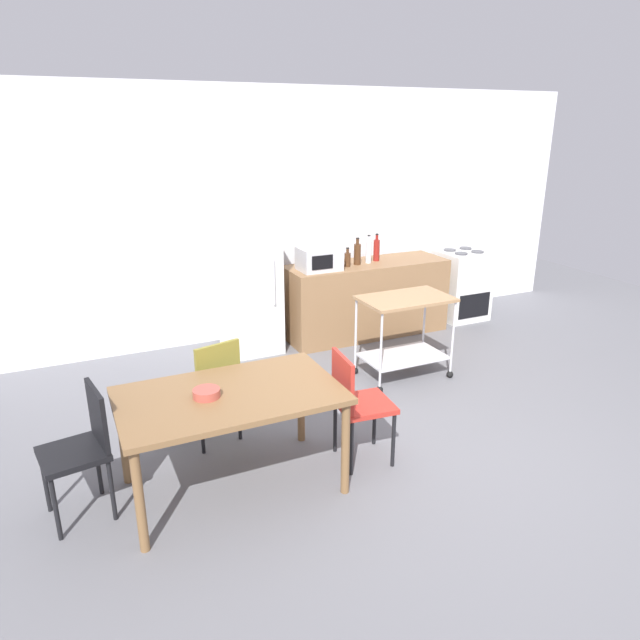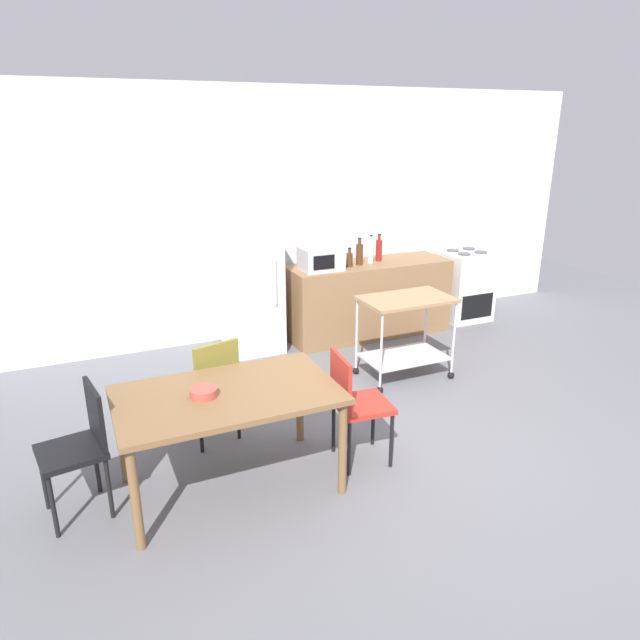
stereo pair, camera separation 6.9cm
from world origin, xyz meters
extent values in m
plane|color=slate|center=(0.00, 0.00, 0.00)|extent=(12.00, 12.00, 0.00)
cube|color=white|center=(0.00, 3.20, 1.45)|extent=(8.40, 0.12, 2.90)
cube|color=olive|center=(0.90, 2.60, 0.45)|extent=(2.00, 0.64, 0.90)
cube|color=brown|center=(-1.51, 0.22, 0.73)|extent=(1.50, 0.90, 0.04)
cylinder|color=brown|center=(-2.20, -0.17, 0.35)|extent=(0.06, 0.06, 0.71)
cylinder|color=brown|center=(-0.82, -0.17, 0.35)|extent=(0.06, 0.06, 0.71)
cylinder|color=brown|center=(-2.20, 0.61, 0.35)|extent=(0.06, 0.06, 0.71)
cylinder|color=brown|center=(-0.82, 0.61, 0.35)|extent=(0.06, 0.06, 0.71)
cube|color=black|center=(-2.53, 0.35, 0.47)|extent=(0.46, 0.46, 0.04)
cube|color=black|center=(-2.35, 0.38, 0.69)|extent=(0.09, 0.38, 0.40)
cylinder|color=black|center=(-2.73, 0.49, 0.23)|extent=(0.03, 0.03, 0.45)
cylinder|color=black|center=(-2.67, 0.15, 0.23)|extent=(0.03, 0.03, 0.45)
cylinder|color=black|center=(-2.39, 0.54, 0.23)|extent=(0.03, 0.03, 0.45)
cylinder|color=black|center=(-2.33, 0.21, 0.23)|extent=(0.03, 0.03, 0.45)
cube|color=olive|center=(-1.48, 0.96, 0.47)|extent=(0.49, 0.49, 0.04)
cube|color=olive|center=(-1.44, 0.79, 0.69)|extent=(0.38, 0.12, 0.40)
cylinder|color=black|center=(-1.36, 1.17, 0.23)|extent=(0.03, 0.03, 0.45)
cylinder|color=black|center=(-1.69, 1.09, 0.23)|extent=(0.03, 0.03, 0.45)
cylinder|color=black|center=(-1.28, 0.84, 0.23)|extent=(0.03, 0.03, 0.45)
cylinder|color=black|center=(-1.61, 0.76, 0.23)|extent=(0.03, 0.03, 0.45)
cube|color=#B72D23|center=(-0.50, 0.15, 0.47)|extent=(0.44, 0.44, 0.04)
cube|color=#B72D23|center=(-0.67, 0.17, 0.69)|extent=(0.07, 0.38, 0.40)
cylinder|color=black|center=(-0.34, -0.03, 0.23)|extent=(0.03, 0.03, 0.45)
cylinder|color=black|center=(-0.31, 0.30, 0.23)|extent=(0.03, 0.03, 0.45)
cylinder|color=black|center=(-0.68, 0.00, 0.23)|extent=(0.03, 0.03, 0.45)
cylinder|color=black|center=(-0.65, 0.34, 0.23)|extent=(0.03, 0.03, 0.45)
cube|color=white|center=(2.35, 2.62, 0.45)|extent=(0.60, 0.60, 0.90)
cube|color=black|center=(2.35, 2.32, 0.25)|extent=(0.48, 0.01, 0.32)
cylinder|color=#47474C|center=(2.22, 2.50, 0.91)|extent=(0.16, 0.16, 0.02)
cylinder|color=#47474C|center=(2.48, 2.50, 0.91)|extent=(0.16, 0.16, 0.02)
cylinder|color=#47474C|center=(2.22, 2.74, 0.91)|extent=(0.16, 0.16, 0.02)
cylinder|color=#47474C|center=(2.48, 2.74, 0.91)|extent=(0.16, 0.16, 0.02)
cube|color=white|center=(-0.55, 2.70, 0.78)|extent=(0.60, 0.60, 1.55)
cylinder|color=silver|center=(-0.37, 2.39, 0.85)|extent=(0.02, 0.02, 0.50)
cube|color=#A37A51|center=(0.63, 1.33, 0.83)|extent=(0.90, 0.56, 0.03)
cube|color=silver|center=(0.63, 1.33, 0.22)|extent=(0.83, 0.52, 0.02)
cylinder|color=silver|center=(0.21, 1.08, 0.45)|extent=(0.02, 0.02, 0.76)
sphere|color=black|center=(0.21, 1.08, 0.04)|extent=(0.07, 0.07, 0.07)
cylinder|color=silver|center=(1.05, 1.08, 0.45)|extent=(0.02, 0.02, 0.76)
sphere|color=black|center=(1.05, 1.08, 0.04)|extent=(0.07, 0.07, 0.07)
cylinder|color=silver|center=(0.21, 1.58, 0.45)|extent=(0.02, 0.02, 0.76)
sphere|color=black|center=(0.21, 1.58, 0.04)|extent=(0.07, 0.07, 0.07)
cylinder|color=silver|center=(1.05, 1.58, 0.45)|extent=(0.02, 0.02, 0.76)
sphere|color=black|center=(1.05, 1.58, 0.04)|extent=(0.07, 0.07, 0.07)
cube|color=silver|center=(0.23, 2.52, 1.03)|extent=(0.46, 0.34, 0.26)
cube|color=black|center=(0.19, 2.35, 1.03)|extent=(0.25, 0.01, 0.16)
cylinder|color=#4C2D19|center=(0.60, 2.53, 0.98)|extent=(0.07, 0.07, 0.16)
cylinder|color=#4C2D19|center=(0.60, 2.53, 1.09)|extent=(0.03, 0.03, 0.05)
cylinder|color=black|center=(0.60, 2.53, 1.12)|extent=(0.04, 0.04, 0.01)
cylinder|color=#4C2D19|center=(0.75, 2.57, 1.02)|extent=(0.08, 0.08, 0.24)
cylinder|color=#4C2D19|center=(0.75, 2.57, 1.18)|extent=(0.04, 0.04, 0.06)
cylinder|color=black|center=(0.75, 2.57, 1.21)|extent=(0.04, 0.04, 0.01)
cylinder|color=silver|center=(0.91, 2.59, 1.03)|extent=(0.07, 0.07, 0.26)
cylinder|color=silver|center=(0.91, 2.59, 1.19)|extent=(0.03, 0.03, 0.06)
cylinder|color=black|center=(0.91, 2.59, 1.23)|extent=(0.03, 0.03, 0.01)
cylinder|color=maroon|center=(1.06, 2.65, 1.03)|extent=(0.08, 0.08, 0.26)
cylinder|color=maroon|center=(1.06, 2.65, 1.19)|extent=(0.03, 0.03, 0.06)
cylinder|color=black|center=(1.06, 2.65, 1.22)|extent=(0.04, 0.04, 0.01)
cylinder|color=#B24C3F|center=(-1.67, 0.22, 0.78)|extent=(0.18, 0.18, 0.06)
camera|label=1|loc=(-2.43, -3.20, 2.48)|focal=31.95mm
camera|label=2|loc=(-2.37, -3.23, 2.48)|focal=31.95mm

